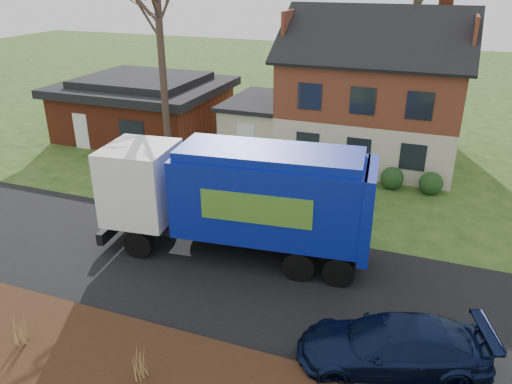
% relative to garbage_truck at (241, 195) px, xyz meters
% --- Properties ---
extents(ground, '(120.00, 120.00, 0.00)m').
position_rel_garbage_truck_xyz_m(ground, '(0.63, -1.38, -2.42)').
color(ground, '#264517').
rests_on(ground, ground).
extents(road, '(80.00, 7.00, 0.02)m').
position_rel_garbage_truck_xyz_m(road, '(0.63, -1.38, -2.41)').
color(road, black).
rests_on(road, ground).
extents(mulch_verge, '(80.00, 3.50, 0.30)m').
position_rel_garbage_truck_xyz_m(mulch_verge, '(0.63, -6.68, -2.27)').
color(mulch_verge, black).
rests_on(mulch_verge, ground).
extents(main_house, '(12.95, 8.95, 9.26)m').
position_rel_garbage_truck_xyz_m(main_house, '(2.12, 12.53, 1.60)').
color(main_house, beige).
rests_on(main_house, ground).
extents(ranch_house, '(9.80, 8.20, 3.70)m').
position_rel_garbage_truck_xyz_m(ranch_house, '(-11.37, 11.62, -0.61)').
color(ranch_house, maroon).
rests_on(ranch_house, ground).
extents(garbage_truck, '(10.04, 3.67, 4.20)m').
position_rel_garbage_truck_xyz_m(garbage_truck, '(0.00, 0.00, 0.00)').
color(garbage_truck, black).
rests_on(garbage_truck, ground).
extents(silver_sedan, '(5.27, 2.88, 1.65)m').
position_rel_garbage_truck_xyz_m(silver_sedan, '(-0.14, 2.01, -1.60)').
color(silver_sedan, '#A8AAB0').
rests_on(silver_sedan, ground).
extents(navy_wagon, '(5.34, 3.43, 1.44)m').
position_rel_garbage_truck_xyz_m(navy_wagon, '(5.88, -3.97, -1.70)').
color(navy_wagon, black).
rests_on(navy_wagon, ground).
extents(grass_clump_west, '(0.32, 0.26, 0.85)m').
position_rel_garbage_truck_xyz_m(grass_clump_west, '(-3.68, -6.85, -1.70)').
color(grass_clump_west, '#AC8D4C').
rests_on(grass_clump_west, mulch_verge).
extents(grass_clump_mid, '(0.34, 0.28, 0.96)m').
position_rel_garbage_truck_xyz_m(grass_clump_mid, '(0.12, -6.85, -1.64)').
color(grass_clump_mid, '#9C7945').
rests_on(grass_clump_mid, mulch_verge).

